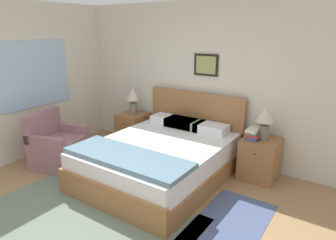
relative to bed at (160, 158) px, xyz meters
The scene contains 15 objects.
ground_plane 1.63m from the bed, 85.70° to the right, with size 16.00×16.00×0.00m, color #99754C.
wall_back 1.52m from the bed, 84.05° to the left, with size 7.37×0.09×2.60m.
wall_left 2.60m from the bed, behind, with size 0.08×5.11×2.60m.
area_rug_main 1.43m from the bed, 96.26° to the right, with size 2.59×1.75×0.01m.
area_rug_bedside 1.48m from the bed, 24.19° to the right, with size 0.76×1.57×0.01m.
bed is the anchor object (origin of this frame).
armchair 1.76m from the bed, 161.20° to the right, with size 0.86×0.93×0.89m.
nightstand_near_window 1.47m from the bed, 146.26° to the left, with size 0.52×0.53×0.61m.
nightstand_by_door 1.47m from the bed, 33.68° to the left, with size 0.52×0.53×0.61m.
table_lamp_near_window 1.60m from the bed, 145.73° to the left, with size 0.26×0.26×0.50m.
table_lamp_by_door 1.62m from the bed, 33.63° to the left, with size 0.26×0.26×0.50m.
book_thick_bottom 1.39m from the bed, 34.64° to the left, with size 0.16×0.21×0.04m.
book_hardcover_middle 1.40m from the bed, 34.64° to the left, with size 0.21×0.23×0.04m.
book_novel_upper 1.41m from the bed, 34.64° to the left, with size 0.17×0.24×0.03m.
book_slim_near_top 1.42m from the bed, 34.64° to the left, with size 0.16×0.27×0.04m.
Camera 1 is at (2.27, -1.73, 2.15)m, focal length 32.00 mm.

